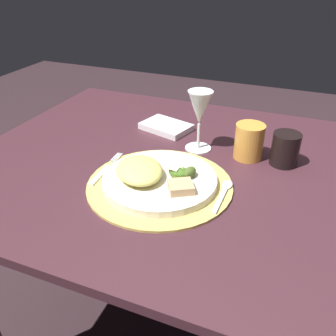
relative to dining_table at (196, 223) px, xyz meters
name	(u,v)px	position (x,y,z in m)	size (l,w,h in m)	color
dining_table	(196,223)	(0.00, 0.00, 0.00)	(1.18, 0.86, 0.72)	#3C1F27
placemat	(160,185)	(-0.05, -0.12, 0.18)	(0.33, 0.33, 0.01)	tan
dinner_plate	(160,180)	(-0.05, -0.12, 0.20)	(0.26, 0.26, 0.02)	silver
pasta_serving	(139,170)	(-0.10, -0.13, 0.22)	(0.13, 0.10, 0.03)	#D6CC67
salad_greens	(181,172)	(-0.01, -0.09, 0.21)	(0.07, 0.06, 0.02)	#426A20
bread_piece	(181,187)	(0.01, -0.15, 0.21)	(0.05, 0.05, 0.02)	tan
fork	(105,170)	(-0.20, -0.11, 0.19)	(0.02, 0.16, 0.00)	silver
spoon	(224,191)	(0.09, -0.09, 0.19)	(0.02, 0.13, 0.01)	silver
napkin	(166,127)	(-0.16, 0.18, 0.19)	(0.14, 0.10, 0.02)	white
wine_glass	(200,110)	(-0.03, 0.09, 0.29)	(0.07, 0.07, 0.16)	silver
amber_tumbler	(249,141)	(0.10, 0.09, 0.23)	(0.07, 0.07, 0.09)	gold
dark_tumbler	(285,149)	(0.19, 0.09, 0.22)	(0.07, 0.07, 0.08)	black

